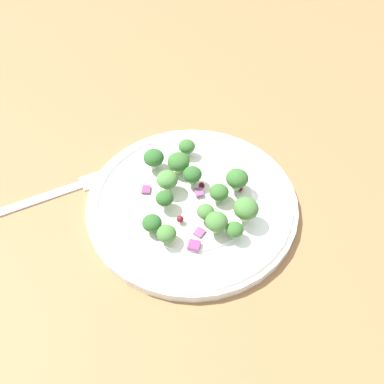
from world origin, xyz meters
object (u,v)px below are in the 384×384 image
at_px(plate, 192,202).
at_px(broccoli_floret_1, 237,180).
at_px(fork, 46,196).
at_px(broccoli_floret_0, 206,212).
at_px(broccoli_floret_2, 167,180).

distance_m(plate, broccoli_floret_1, 0.06).
height_order(plate, fork, plate).
distance_m(broccoli_floret_0, broccoli_floret_1, 0.06).
distance_m(broccoli_floret_1, broccoli_floret_2, 0.08).
bearing_deg(broccoli_floret_2, fork, 88.83).
bearing_deg(fork, plate, -95.05).
distance_m(broccoli_floret_2, fork, 0.16).
relative_size(broccoli_floret_0, fork, 0.12).
relative_size(broccoli_floret_0, broccoli_floret_2, 0.77).
bearing_deg(broccoli_floret_0, broccoli_floret_2, 45.14).
height_order(broccoli_floret_0, fork, broccoli_floret_0).
distance_m(plate, fork, 0.18).
relative_size(plate, broccoli_floret_0, 12.60).
distance_m(plate, broccoli_floret_2, 0.04).
bearing_deg(fork, broccoli_floret_1, -91.15).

